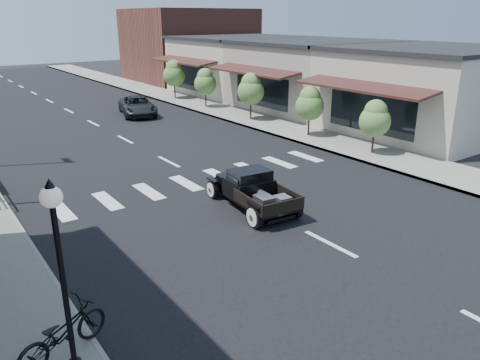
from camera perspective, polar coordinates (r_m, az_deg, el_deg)
ground at (r=15.84m, az=3.11°, el=-3.84°), size 120.00×120.00×0.00m
road at (r=28.55m, az=-16.13°, el=5.94°), size 14.00×80.00×0.02m
road_markings at (r=24.03m, az=-11.98°, el=3.85°), size 12.00×60.00×0.06m
sidewalk_right at (r=32.30m, az=-1.77°, el=8.28°), size 3.00×80.00×0.15m
storefront_near at (r=28.90m, az=22.10°, el=9.99°), size 10.00×9.00×4.50m
storefront_mid at (r=34.52m, az=9.32°, el=12.41°), size 10.00×9.00×4.50m
storefront_far at (r=41.36m, az=0.30°, el=13.74°), size 10.00×9.00×4.50m
far_building_right at (r=49.93m, az=-6.24°, el=16.01°), size 11.00×10.00×7.00m
lamp_post_a at (r=8.59m, az=-20.75°, el=-11.52°), size 0.36×0.36×3.67m
small_tree_a at (r=22.70m, az=16.05°, el=6.17°), size 1.45×1.45×2.42m
small_tree_b at (r=25.54m, az=8.45°, el=8.21°), size 1.52×1.52×2.53m
small_tree_c at (r=29.42m, az=1.33°, el=10.08°), size 1.65×1.65×2.76m
small_tree_d at (r=33.81m, az=-4.23°, el=11.10°), size 1.56×1.56×2.61m
small_tree_e at (r=37.78m, az=-8.00°, el=12.01°), size 1.71×1.71×2.85m
hotrod_pickup at (r=15.80m, az=1.52°, el=-1.19°), size 2.24×4.14×1.38m
second_car at (r=32.16m, az=-12.39°, el=8.78°), size 3.12×4.82×1.24m
motorcycle at (r=9.73m, az=-20.85°, el=-16.97°), size 2.02×1.27×1.00m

